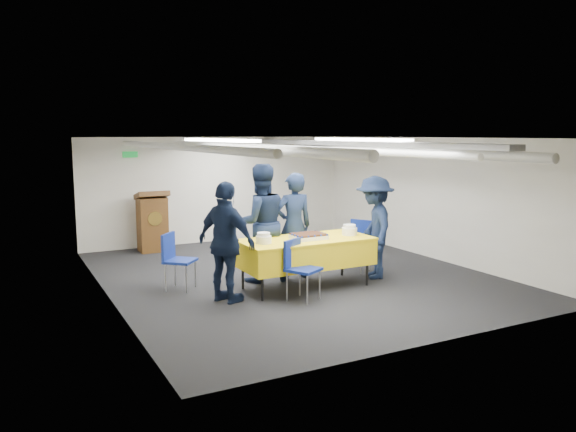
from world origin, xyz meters
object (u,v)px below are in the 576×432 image
object	(u,v)px
chair_near	(298,263)
sailor_d	(375,227)
sailor_b	(260,223)
sailor_c	(226,242)
serving_table	(306,252)
podium	(152,221)
sheet_cake	(309,236)
sailor_a	(294,226)
chair_right	(359,240)
chair_left	(175,255)

from	to	relation	value
chair_near	sailor_d	size ratio (longest dim) A/B	0.52
sailor_b	sailor_c	world-z (taller)	sailor_b
serving_table	sailor_d	bearing A→B (deg)	0.19
serving_table	sailor_c	bearing A→B (deg)	-173.67
podium	chair_near	bearing A→B (deg)	-76.79
sheet_cake	chair_near	xyz separation A→B (m)	(-0.43, -0.47, -0.28)
serving_table	sailor_d	world-z (taller)	sailor_d
sailor_a	sailor_d	bearing A→B (deg)	158.34
sheet_cake	sailor_d	xyz separation A→B (m)	(1.28, 0.05, 0.03)
sailor_a	podium	bearing A→B (deg)	-58.90
sailor_a	sailor_c	world-z (taller)	sailor_a
sailor_b	sailor_d	world-z (taller)	sailor_b
sheet_cake	sailor_b	xyz separation A→B (m)	(-0.48, 0.72, 0.14)
serving_table	sailor_b	world-z (taller)	sailor_b
serving_table	chair_right	world-z (taller)	chair_right
chair_left	sailor_b	distance (m)	1.44
sailor_d	serving_table	bearing A→B (deg)	-65.58
chair_left	serving_table	bearing A→B (deg)	-24.24
sailor_c	sailor_d	bearing A→B (deg)	-112.35
podium	chair_near	xyz separation A→B (m)	(1.01, -4.32, -0.08)
podium	sailor_b	world-z (taller)	sailor_b
chair_right	sailor_d	world-z (taller)	sailor_d
sheet_cake	chair_right	bearing A→B (deg)	24.72
podium	chair_near	size ratio (longest dim) A/B	1.44
sheet_cake	chair_left	distance (m)	2.07
sheet_cake	sailor_b	world-z (taller)	sailor_b
podium	sailor_b	xyz separation A→B (m)	(0.96, -3.12, 0.34)
sheet_cake	chair_left	world-z (taller)	chair_left
serving_table	sailor_d	xyz separation A→B (m)	(1.30, 0.00, 0.29)
serving_table	chair_left	xyz separation A→B (m)	(-1.83, 0.82, -0.03)
chair_right	chair_left	xyz separation A→B (m)	(-3.22, 0.24, 0.00)
chair_right	podium	bearing A→B (deg)	131.20
podium	sailor_a	world-z (taller)	sailor_a
serving_table	sheet_cake	xyz separation A→B (m)	(0.03, -0.04, 0.25)
sheet_cake	chair_left	bearing A→B (deg)	154.91
sailor_c	serving_table	bearing A→B (deg)	-109.36
chair_left	sailor_d	bearing A→B (deg)	-14.66
serving_table	chair_near	distance (m)	0.66
podium	sailor_a	bearing A→B (deg)	-64.29
podium	sheet_cake	bearing A→B (deg)	-69.37
podium	sailor_d	bearing A→B (deg)	-54.35
serving_table	sailor_a	size ratio (longest dim) A/B	1.18
serving_table	podium	world-z (taller)	podium
serving_table	sailor_b	xyz separation A→B (m)	(-0.46, 0.67, 0.39)
serving_table	chair_near	bearing A→B (deg)	-128.36
sheet_cake	sailor_a	world-z (taller)	sailor_a
sailor_b	sailor_c	distance (m)	1.23
chair_near	sailor_d	xyz separation A→B (m)	(1.71, 0.52, 0.31)
sailor_a	chair_right	bearing A→B (deg)	-175.77
sheet_cake	chair_right	xyz separation A→B (m)	(1.37, 0.63, -0.28)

